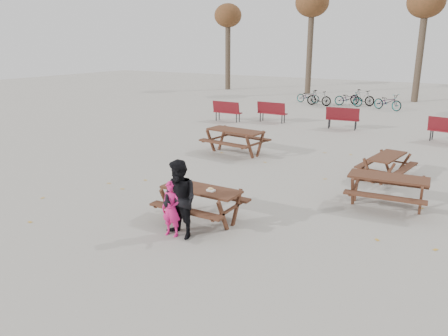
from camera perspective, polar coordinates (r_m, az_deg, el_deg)
The scene contains 14 objects.
ground at distance 10.04m, azimuth -2.96°, elevation -6.86°, with size 80.00×80.00×0.00m, color gray.
main_picnic_table at distance 9.82m, azimuth -3.00°, elevation -3.71°, with size 1.80×1.45×0.78m.
food_tray at distance 9.57m, azimuth -1.73°, elevation -2.93°, with size 0.18×0.11×0.04m, color white.
bread_roll at distance 9.56m, azimuth -1.74°, elevation -2.69°, with size 0.14×0.06×0.05m, color tan.
soda_bottle at distance 9.74m, azimuth -5.18°, elevation -2.31°, with size 0.07×0.07×0.17m.
child at distance 9.14m, azimuth -6.89°, elevation -5.31°, with size 0.43×0.29×1.19m, color #E11C74.
adult at distance 8.97m, azimuth -5.82°, elevation -4.13°, with size 0.80×0.62×1.65m, color black.
picnic_table_east at distance 11.39m, azimuth 20.52°, elevation -2.94°, with size 1.84×1.49×0.79m, color #3A1E15, non-canonical shape.
picnic_table_north at distance 15.79m, azimuth 1.48°, elevation 3.43°, with size 2.06×1.66×0.89m, color #3A1E15, non-canonical shape.
picnic_table_far at distance 13.79m, azimuth 20.44°, elevation 0.13°, with size 1.64×1.32×0.71m, color #3A1E15, non-canonical shape.
park_bench_row at distance 21.11m, azimuth 11.83°, elevation 6.54°, with size 11.71×1.52×1.03m.
bicycle_row at distance 28.92m, azimuth 15.91°, elevation 8.71°, with size 7.02×2.23×1.00m.
tree_row at distance 33.16m, azimuth 24.82°, elevation 18.69°, with size 32.17×3.52×8.26m.
fallen_leaves at distance 11.85m, azimuth 5.82°, elevation -3.25°, with size 11.00×11.00×0.01m, color gold, non-canonical shape.
Camera 1 is at (5.18, -7.65, 3.92)m, focal length 35.00 mm.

